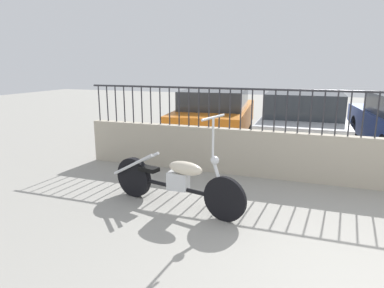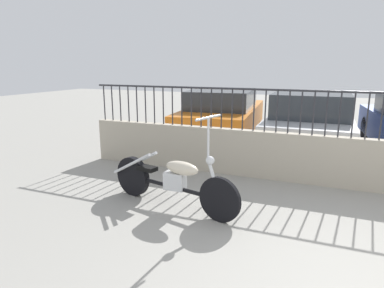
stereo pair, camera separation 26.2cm
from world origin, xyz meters
name	(u,v)px [view 1 (the left image)]	position (x,y,z in m)	size (l,w,h in m)	color
low_wall	(371,163)	(0.00, 3.06, 0.41)	(10.20, 0.18, 0.82)	#B2A893
fence_railing	(379,106)	(0.00, 3.06, 1.31)	(10.20, 0.04, 0.72)	#2D2D33
motorcycle_black	(171,179)	(-2.71, 1.33, 0.39)	(2.12, 0.75, 1.33)	black
car_orange	(216,114)	(-3.37, 5.89, 0.66)	(2.12, 4.30, 1.30)	black
car_silver	(303,120)	(-1.14, 5.45, 0.67)	(1.82, 3.98, 1.33)	black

